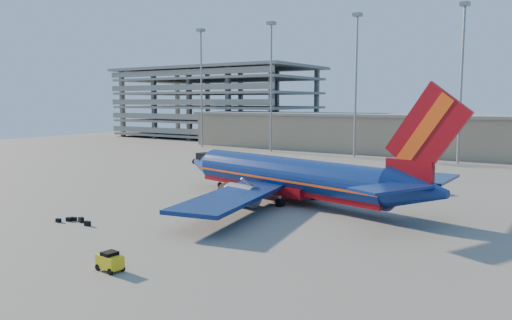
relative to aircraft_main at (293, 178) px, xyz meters
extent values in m
plane|color=slate|center=(-6.92, 1.22, -2.79)|extent=(220.00, 220.00, 0.00)
cube|color=gray|center=(3.08, 59.22, 1.21)|extent=(120.00, 15.00, 8.00)
cube|color=slate|center=(3.08, 59.22, 5.41)|extent=(122.00, 16.00, 0.60)
cube|color=slate|center=(-68.92, 75.22, -1.79)|extent=(60.00, 30.00, 0.70)
cube|color=slate|center=(-68.92, 75.22, 2.41)|extent=(60.00, 30.00, 0.70)
cube|color=slate|center=(-68.92, 75.22, 6.61)|extent=(60.00, 30.00, 0.70)
cube|color=slate|center=(-68.92, 75.22, 10.81)|extent=(60.00, 30.00, 0.70)
cube|color=slate|center=(-68.92, 75.22, 15.01)|extent=(60.00, 30.00, 0.70)
cube|color=slate|center=(-68.92, 75.22, 18.21)|extent=(62.00, 32.00, 0.80)
cube|color=slate|center=(-68.92, 88.22, 7.71)|extent=(1.20, 1.20, 21.00)
cylinder|color=gray|center=(-51.92, 47.22, 11.21)|extent=(0.44, 0.44, 28.00)
cube|color=gray|center=(-51.92, 47.22, 25.51)|extent=(1.60, 1.60, 0.70)
cylinder|color=gray|center=(-31.92, 47.22, 11.21)|extent=(0.44, 0.44, 28.00)
cube|color=gray|center=(-31.92, 47.22, 25.51)|extent=(1.60, 1.60, 0.70)
cylinder|color=gray|center=(-11.92, 47.22, 11.21)|extent=(0.44, 0.44, 28.00)
cube|color=gray|center=(-11.92, 47.22, 25.51)|extent=(1.60, 1.60, 0.70)
cylinder|color=gray|center=(8.08, 47.22, 11.21)|extent=(0.44, 0.44, 28.00)
cube|color=gray|center=(8.08, 47.22, 25.51)|extent=(1.60, 1.60, 0.70)
cylinder|color=navy|center=(-0.90, 0.21, 0.18)|extent=(26.60, 10.05, 4.07)
cube|color=maroon|center=(-0.90, 0.21, -0.87)|extent=(26.42, 9.30, 1.43)
cube|color=#EB4D13|center=(-0.90, 0.21, -0.10)|extent=(26.61, 10.09, 0.24)
cone|color=navy|center=(-15.97, 3.79, 0.18)|extent=(5.43, 5.02, 4.07)
cube|color=black|center=(-14.58, 3.46, 1.22)|extent=(3.23, 3.39, 0.88)
cone|color=navy|center=(14.71, -3.49, 0.56)|extent=(6.50, 5.28, 4.07)
cube|color=maroon|center=(13.85, -3.29, 2.04)|extent=(4.63, 1.65, 2.42)
cube|color=maroon|center=(15.35, -3.65, 5.89)|extent=(7.93, 2.21, 8.77)
cube|color=#EB4D13|center=(15.14, -3.59, 5.89)|extent=(5.33, 1.69, 6.88)
cube|color=navy|center=(15.14, 0.24, 1.17)|extent=(3.46, 7.11, 0.24)
cube|color=navy|center=(13.42, -7.03, 1.17)|extent=(5.99, 7.77, 0.24)
cube|color=navy|center=(2.94, 9.24, -0.81)|extent=(14.70, 16.87, 0.38)
cube|color=navy|center=(-1.53, -9.57, -0.81)|extent=(8.54, 17.75, 0.38)
cube|color=maroon|center=(-0.37, 0.09, -1.31)|extent=(7.40, 5.69, 1.10)
cylinder|color=gray|center=(-0.86, 6.08, -1.53)|extent=(4.38, 3.16, 2.31)
cylinder|color=gray|center=(-3.50, -5.04, -1.53)|extent=(4.38, 3.16, 2.31)
cylinder|color=gray|center=(-12.66, 3.01, -2.19)|extent=(0.32, 0.32, 1.21)
cylinder|color=black|center=(-12.66, 3.01, -2.44)|extent=(0.75, 0.43, 0.70)
cylinder|color=black|center=(1.36, 2.61, -2.33)|extent=(1.04, 0.80, 0.92)
cylinder|color=black|center=(0.04, -2.95, -2.33)|extent=(1.04, 0.80, 0.92)
cube|color=yellow|center=(0.86, -26.80, -2.14)|extent=(1.93, 1.22, 0.87)
cube|color=black|center=(0.86, -26.80, -1.61)|extent=(0.96, 1.04, 0.31)
cylinder|color=black|center=(0.21, -26.26, -2.56)|extent=(0.47, 0.20, 0.45)
cylinder|color=black|center=(0.11, -27.21, -2.56)|extent=(0.47, 0.20, 0.45)
cylinder|color=black|center=(1.60, -26.40, -2.56)|extent=(0.47, 0.20, 0.45)
cylinder|color=black|center=(1.50, -27.35, -2.56)|extent=(0.47, 0.20, 0.45)
cube|color=black|center=(-13.90, -20.34, -2.61)|extent=(0.53, 0.40, 0.36)
cube|color=black|center=(-13.42, -19.52, -2.60)|extent=(0.60, 0.46, 0.37)
cube|color=black|center=(-10.46, -19.74, -2.56)|extent=(0.61, 0.34, 0.46)
cube|color=black|center=(-13.26, -19.18, -2.61)|extent=(0.69, 0.48, 0.36)
cube|color=black|center=(-12.07, -19.20, -2.54)|extent=(0.61, 0.48, 0.50)
camera|label=1|loc=(26.79, -48.49, 8.56)|focal=35.00mm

